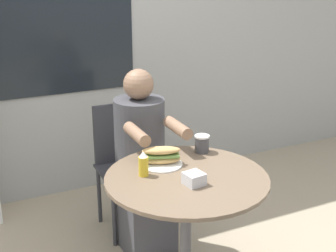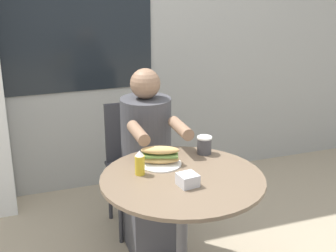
# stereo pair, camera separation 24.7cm
# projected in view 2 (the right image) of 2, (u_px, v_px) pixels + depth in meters

# --- Properties ---
(storefront_wall) EXTENTS (8.00, 0.09, 2.80)m
(storefront_wall) POSITION_uv_depth(u_px,v_px,m) (106.00, 15.00, 3.58)
(storefront_wall) COLOR #9E9E99
(storefront_wall) RESTS_ON ground_plane
(cafe_table) EXTENTS (0.83, 0.83, 0.76)m
(cafe_table) POSITION_uv_depth(u_px,v_px,m) (182.00, 211.00, 2.41)
(cafe_table) COLOR brown
(cafe_table) RESTS_ON ground_plane
(diner_chair) EXTENTS (0.39, 0.39, 0.87)m
(diner_chair) POSITION_uv_depth(u_px,v_px,m) (134.00, 153.00, 3.26)
(diner_chair) COLOR #333338
(diner_chair) RESTS_ON ground_plane
(seated_diner) EXTENTS (0.32, 0.56, 1.19)m
(seated_diner) POSITION_uv_depth(u_px,v_px,m) (148.00, 173.00, 2.95)
(seated_diner) COLOR #424247
(seated_diner) RESTS_ON ground_plane
(sandwich_on_plate) EXTENTS (0.23, 0.23, 0.10)m
(sandwich_on_plate) POSITION_uv_depth(u_px,v_px,m) (160.00, 157.00, 2.48)
(sandwich_on_plate) COLOR white
(sandwich_on_plate) RESTS_ON cafe_table
(drink_cup) EXTENTS (0.08, 0.08, 0.10)m
(drink_cup) POSITION_uv_depth(u_px,v_px,m) (204.00, 145.00, 2.62)
(drink_cup) COLOR #424247
(drink_cup) RESTS_ON cafe_table
(napkin_box) EXTENTS (0.10, 0.10, 0.06)m
(napkin_box) POSITION_uv_depth(u_px,v_px,m) (188.00, 180.00, 2.25)
(napkin_box) COLOR silver
(napkin_box) RESTS_ON cafe_table
(condiment_bottle) EXTENTS (0.05, 0.05, 0.13)m
(condiment_bottle) POSITION_uv_depth(u_px,v_px,m) (140.00, 163.00, 2.36)
(condiment_bottle) COLOR gold
(condiment_bottle) RESTS_ON cafe_table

